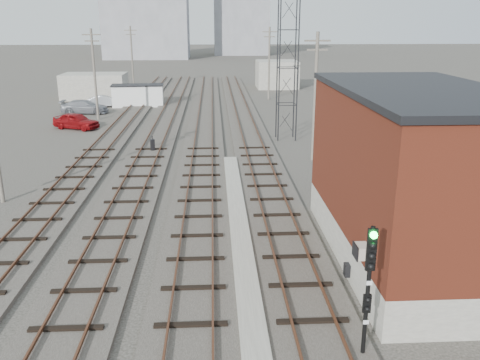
{
  "coord_description": "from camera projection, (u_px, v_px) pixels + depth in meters",
  "views": [
    {
      "loc": [
        -0.66,
        -7.4,
        9.68
      ],
      "look_at": [
        0.6,
        16.39,
        2.2
      ],
      "focal_mm": 38.0,
      "sensor_mm": 36.0,
      "label": 1
    }
  ],
  "objects": [
    {
      "name": "brick_building",
      "position": [
        414.0,
        176.0,
        20.71
      ],
      "size": [
        6.54,
        12.2,
        7.22
      ],
      "color": "gray",
      "rests_on": "ground"
    },
    {
      "name": "track_mid_right",
      "position": [
        205.0,
        129.0,
        47.03
      ],
      "size": [
        3.2,
        90.0,
        0.39
      ],
      "color": "#332D28",
      "rests_on": "ground"
    },
    {
      "name": "utility_pole_right_a",
      "position": [
        315.0,
        94.0,
        35.55
      ],
      "size": [
        1.8,
        0.24,
        9.0
      ],
      "color": "#595147",
      "rests_on": "ground"
    },
    {
      "name": "lattice_tower",
      "position": [
        288.0,
        49.0,
        41.36
      ],
      "size": [
        1.6,
        1.6,
        15.0
      ],
      "color": "black",
      "rests_on": "ground"
    },
    {
      "name": "car_silver",
      "position": [
        105.0,
        101.0,
        59.72
      ],
      "size": [
        4.15,
        1.83,
        1.33
      ],
      "primitive_type": "imported",
      "rotation": [
        0.0,
        0.0,
        1.68
      ],
      "color": "#B1B5B9",
      "rests_on": "ground"
    },
    {
      "name": "car_grey",
      "position": [
        85.0,
        107.0,
        55.33
      ],
      "size": [
        5.12,
        2.21,
        1.47
      ],
      "primitive_type": "imported",
      "rotation": [
        0.0,
        0.0,
        1.54
      ],
      "color": "gray",
      "rests_on": "ground"
    },
    {
      "name": "utility_pole_left_b",
      "position": [
        94.0,
        72.0,
        50.79
      ],
      "size": [
        1.8,
        0.24,
        9.0
      ],
      "color": "#595147",
      "rests_on": "ground"
    },
    {
      "name": "track_mid_left",
      "position": [
        161.0,
        130.0,
        46.83
      ],
      "size": [
        3.2,
        90.0,
        0.39
      ],
      "color": "#332D28",
      "rests_on": "ground"
    },
    {
      "name": "apartment_left",
      "position": [
        145.0,
        0.0,
        133.21
      ],
      "size": [
        22.0,
        14.0,
        30.0
      ],
      "primitive_type": "cube",
      "color": "gray",
      "rests_on": "ground"
    },
    {
      "name": "utility_pole_right_b",
      "position": [
        269.0,
        61.0,
        64.13
      ],
      "size": [
        1.8,
        0.24,
        9.0
      ],
      "color": "#595147",
      "rests_on": "ground"
    },
    {
      "name": "shed_left",
      "position": [
        95.0,
        86.0,
        65.86
      ],
      "size": [
        8.0,
        5.0,
        3.2
      ],
      "primitive_type": "cube",
      "color": "gray",
      "rests_on": "ground"
    },
    {
      "name": "signal_mast",
      "position": [
        369.0,
        283.0,
        14.47
      ],
      "size": [
        0.4,
        0.42,
        4.27
      ],
      "color": "gray",
      "rests_on": "ground"
    },
    {
      "name": "site_trailer",
      "position": [
        138.0,
        95.0,
        59.98
      ],
      "size": [
        6.21,
        3.04,
        2.54
      ],
      "rotation": [
        0.0,
        0.0,
        0.07
      ],
      "color": "white",
      "rests_on": "ground"
    },
    {
      "name": "track_right",
      "position": [
        248.0,
        129.0,
        47.23
      ],
      "size": [
        3.2,
        90.0,
        0.39
      ],
      "color": "#332D28",
      "rests_on": "ground"
    },
    {
      "name": "track_left",
      "position": [
        117.0,
        130.0,
        46.63
      ],
      "size": [
        3.2,
        90.0,
        0.39
      ],
      "color": "#332D28",
      "rests_on": "ground"
    },
    {
      "name": "apartment_right",
      "position": [
        241.0,
        9.0,
        149.41
      ],
      "size": [
        16.0,
        12.0,
        26.0
      ],
      "primitive_type": "cube",
      "color": "gray",
      "rests_on": "ground"
    },
    {
      "name": "switch_stand",
      "position": [
        153.0,
        145.0,
        38.86
      ],
      "size": [
        0.38,
        0.38,
        1.24
      ],
      "rotation": [
        0.0,
        0.0,
        0.44
      ],
      "color": "black",
      "rests_on": "ground"
    },
    {
      "name": "utility_pole_left_c",
      "position": [
        132.0,
        56.0,
        74.61
      ],
      "size": [
        1.8,
        0.24,
        9.0
      ],
      "color": "#595147",
      "rests_on": "ground"
    },
    {
      "name": "platform_curb",
      "position": [
        241.0,
        239.0,
        23.31
      ],
      "size": [
        0.9,
        28.0,
        0.26
      ],
      "primitive_type": "cube",
      "color": "gray",
      "rests_on": "ground"
    },
    {
      "name": "shed_right",
      "position": [
        277.0,
        74.0,
        76.53
      ],
      "size": [
        6.0,
        6.0,
        4.0
      ],
      "primitive_type": "cube",
      "color": "gray",
      "rests_on": "ground"
    },
    {
      "name": "ground",
      "position": [
        218.0,
        98.0,
        67.15
      ],
      "size": [
        320.0,
        320.0,
        0.0
      ],
      "primitive_type": "plane",
      "color": "#282621",
      "rests_on": "ground"
    },
    {
      "name": "car_red",
      "position": [
        76.0,
        121.0,
        47.42
      ],
      "size": [
        4.78,
        3.46,
        1.51
      ],
      "primitive_type": "imported",
      "rotation": [
        0.0,
        0.0,
        1.15
      ],
      "color": "maroon",
      "rests_on": "ground"
    }
  ]
}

